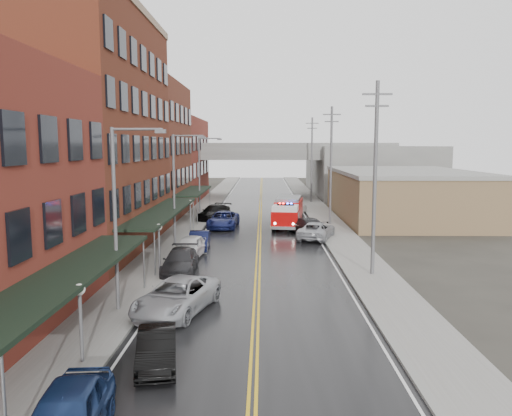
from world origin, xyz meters
name	(u,v)px	position (x,y,z in m)	size (l,w,h in m)	color
ground	(253,392)	(0.00, 0.00, 0.00)	(220.00, 220.00, 0.00)	#2D2B26
road	(259,233)	(0.00, 30.00, 0.01)	(11.00, 160.00, 0.02)	black
sidewalk_left	(181,233)	(-7.30, 30.00, 0.07)	(3.00, 160.00, 0.15)	slate
sidewalk_right	(338,233)	(7.30, 30.00, 0.07)	(3.00, 160.00, 0.15)	slate
curb_left	(199,233)	(-5.65, 30.00, 0.07)	(0.30, 160.00, 0.15)	gray
curb_right	(320,233)	(5.65, 30.00, 0.07)	(0.30, 160.00, 0.15)	gray
brick_building_b	(86,134)	(-13.30, 23.00, 9.00)	(9.00, 20.00, 18.00)	#5B2818
brick_building_c	(142,151)	(-13.30, 40.50, 7.50)	(9.00, 15.00, 15.00)	brown
brick_building_far	(171,160)	(-13.30, 58.00, 6.00)	(9.00, 20.00, 12.00)	maroon
tan_building	(403,196)	(16.00, 40.00, 2.50)	(14.00, 22.00, 5.00)	brown
right_far_block	(366,170)	(18.00, 70.00, 4.00)	(18.00, 30.00, 8.00)	slate
awning_0	(70,273)	(-7.49, 4.00, 2.99)	(2.60, 16.00, 3.09)	black
awning_1	(163,211)	(-7.49, 23.00, 2.99)	(2.60, 18.00, 3.09)	black
awning_2	(194,191)	(-7.49, 40.50, 2.99)	(2.60, 13.00, 3.09)	black
globe_lamp_0	(80,305)	(-6.40, 2.00, 2.31)	(0.44, 0.44, 3.12)	#59595B
globe_lamp_1	(159,236)	(-6.40, 16.00, 2.31)	(0.44, 0.44, 3.12)	#59595B
globe_lamp_2	(190,209)	(-6.40, 30.00, 2.31)	(0.44, 0.44, 3.12)	#59595B
street_lamp_0	(120,207)	(-6.55, 8.00, 5.19)	(2.64, 0.22, 9.00)	#59595B
street_lamp_1	(177,183)	(-6.55, 24.00, 5.19)	(2.64, 0.22, 9.00)	#59595B
street_lamp_2	(202,172)	(-6.55, 40.00, 5.19)	(2.64, 0.22, 9.00)	#59595B
utility_pole_0	(375,176)	(7.20, 15.00, 6.31)	(1.80, 0.24, 12.00)	#59595B
utility_pole_1	(331,164)	(7.20, 35.00, 6.31)	(1.80, 0.24, 12.00)	#59595B
utility_pole_2	(312,158)	(7.20, 55.00, 6.31)	(1.80, 0.24, 12.00)	#59595B
overpass	(261,159)	(0.00, 62.00, 5.99)	(40.00, 10.00, 7.50)	slate
fire_truck	(288,211)	(2.83, 33.83, 1.57)	(4.03, 8.19, 2.89)	#B30808
parked_car_left_1	(157,349)	(-3.60, 1.99, 0.66)	(1.40, 4.01, 1.32)	black
parked_car_left_2	(177,296)	(-3.87, 7.92, 0.82)	(2.72, 5.90, 1.64)	#9C9FA4
parked_car_left_3	(180,261)	(-5.00, 15.70, 0.74)	(2.06, 5.07, 1.47)	#262528
parked_car_left_4	(190,247)	(-5.00, 19.99, 0.79)	(1.87, 4.65, 1.58)	silver
parked_car_left_5	(199,241)	(-4.68, 22.80, 0.71)	(1.50, 4.31, 1.42)	black
parked_car_left_6	(223,220)	(-3.60, 33.20, 0.81)	(2.70, 5.85, 1.63)	navy
parked_car_left_7	(214,212)	(-5.00, 38.44, 0.82)	(2.31, 5.68, 1.65)	black
parked_car_right_0	(316,230)	(5.00, 27.37, 0.76)	(2.52, 5.46, 1.52)	#ACAEB4
parked_car_right_1	(306,226)	(4.31, 29.80, 0.78)	(2.19, 5.38, 1.56)	#232326
parked_car_right_2	(296,207)	(4.30, 43.24, 0.81)	(1.91, 4.76, 1.62)	white
parked_car_right_3	(289,202)	(3.83, 50.25, 0.67)	(1.42, 4.08, 1.34)	black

